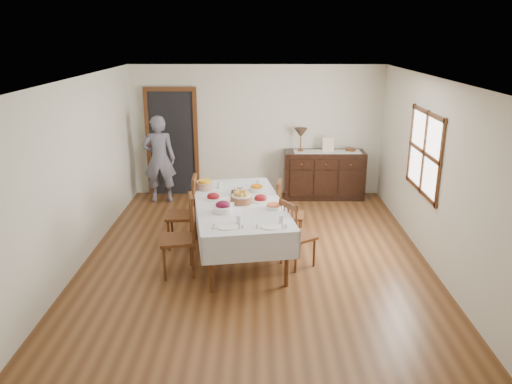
{
  "coord_description": "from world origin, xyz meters",
  "views": [
    {
      "loc": [
        0.04,
        -6.87,
        3.19
      ],
      "look_at": [
        0.0,
        0.1,
        0.95
      ],
      "focal_mm": 35.0,
      "sensor_mm": 36.0,
      "label": 1
    }
  ],
  "objects_px": {
    "dining_table": "(239,209)",
    "person": "(159,156)",
    "chair_left_far": "(185,211)",
    "sideboard": "(324,175)",
    "chair_right_near": "(295,233)",
    "table_lamp": "(301,134)",
    "chair_right_far": "(287,211)",
    "chair_left_near": "(181,235)"
  },
  "relations": [
    {
      "from": "sideboard",
      "to": "table_lamp",
      "type": "relative_size",
      "value": 3.44
    },
    {
      "from": "chair_right_near",
      "to": "sideboard",
      "type": "relative_size",
      "value": 0.62
    },
    {
      "from": "chair_right_far",
      "to": "table_lamp",
      "type": "bearing_deg",
      "value": -0.47
    },
    {
      "from": "person",
      "to": "table_lamp",
      "type": "xyz_separation_m",
      "value": [
        2.74,
        0.26,
        0.4
      ]
    },
    {
      "from": "chair_right_near",
      "to": "sideboard",
      "type": "xyz_separation_m",
      "value": [
        0.79,
        3.11,
        -0.02
      ]
    },
    {
      "from": "chair_left_far",
      "to": "chair_right_near",
      "type": "relative_size",
      "value": 1.14
    },
    {
      "from": "chair_right_near",
      "to": "chair_right_far",
      "type": "bearing_deg",
      "value": -29.53
    },
    {
      "from": "dining_table",
      "to": "chair_right_far",
      "type": "relative_size",
      "value": 2.62
    },
    {
      "from": "dining_table",
      "to": "person",
      "type": "distance_m",
      "value": 3.01
    },
    {
      "from": "person",
      "to": "dining_table",
      "type": "bearing_deg",
      "value": 117.33
    },
    {
      "from": "dining_table",
      "to": "chair_left_far",
      "type": "bearing_deg",
      "value": 147.0
    },
    {
      "from": "chair_left_far",
      "to": "dining_table",
      "type": "bearing_deg",
      "value": 64.29
    },
    {
      "from": "chair_left_near",
      "to": "person",
      "type": "distance_m",
      "value": 3.22
    },
    {
      "from": "dining_table",
      "to": "person",
      "type": "relative_size",
      "value": 1.43
    },
    {
      "from": "chair_left_far",
      "to": "table_lamp",
      "type": "bearing_deg",
      "value": 139.04
    },
    {
      "from": "chair_right_near",
      "to": "chair_left_near",
      "type": "bearing_deg",
      "value": 64.12
    },
    {
      "from": "chair_left_near",
      "to": "chair_right_near",
      "type": "distance_m",
      "value": 1.58
    },
    {
      "from": "chair_left_near",
      "to": "table_lamp",
      "type": "bearing_deg",
      "value": 139.07
    },
    {
      "from": "chair_right_near",
      "to": "table_lamp",
      "type": "relative_size",
      "value": 2.14
    },
    {
      "from": "dining_table",
      "to": "chair_left_far",
      "type": "relative_size",
      "value": 2.33
    },
    {
      "from": "chair_left_near",
      "to": "table_lamp",
      "type": "xyz_separation_m",
      "value": [
        1.87,
        3.34,
        0.74
      ]
    },
    {
      "from": "chair_left_near",
      "to": "sideboard",
      "type": "relative_size",
      "value": 0.71
    },
    {
      "from": "person",
      "to": "sideboard",
      "type": "bearing_deg",
      "value": 178.72
    },
    {
      "from": "chair_left_near",
      "to": "chair_left_far",
      "type": "bearing_deg",
      "value": 172.96
    },
    {
      "from": "chair_right_near",
      "to": "table_lamp",
      "type": "distance_m",
      "value": 3.24
    },
    {
      "from": "sideboard",
      "to": "chair_left_far",
      "type": "bearing_deg",
      "value": -135.29
    },
    {
      "from": "chair_right_near",
      "to": "chair_left_far",
      "type": "bearing_deg",
      "value": 32.76
    },
    {
      "from": "chair_left_far",
      "to": "sideboard",
      "type": "xyz_separation_m",
      "value": [
        2.43,
        2.4,
        -0.09
      ]
    },
    {
      "from": "chair_left_near",
      "to": "table_lamp",
      "type": "relative_size",
      "value": 2.44
    },
    {
      "from": "chair_left_near",
      "to": "table_lamp",
      "type": "distance_m",
      "value": 3.9
    },
    {
      "from": "chair_left_far",
      "to": "chair_left_near",
      "type": "bearing_deg",
      "value": 2.57
    },
    {
      "from": "dining_table",
      "to": "person",
      "type": "height_order",
      "value": "person"
    },
    {
      "from": "person",
      "to": "chair_left_far",
      "type": "bearing_deg",
      "value": 104.63
    },
    {
      "from": "dining_table",
      "to": "chair_left_far",
      "type": "height_order",
      "value": "chair_left_far"
    },
    {
      "from": "chair_left_far",
      "to": "chair_right_near",
      "type": "distance_m",
      "value": 1.79
    },
    {
      "from": "chair_right_near",
      "to": "sideboard",
      "type": "bearing_deg",
      "value": -48.06
    },
    {
      "from": "chair_left_near",
      "to": "chair_left_far",
      "type": "relative_size",
      "value": 1.0
    },
    {
      "from": "chair_right_near",
      "to": "table_lamp",
      "type": "height_order",
      "value": "table_lamp"
    },
    {
      "from": "chair_left_near",
      "to": "sideboard",
      "type": "xyz_separation_m",
      "value": [
        2.35,
        3.33,
        -0.09
      ]
    },
    {
      "from": "chair_right_near",
      "to": "table_lamp",
      "type": "bearing_deg",
      "value": -39.42
    },
    {
      "from": "chair_left_near",
      "to": "chair_right_near",
      "type": "xyz_separation_m",
      "value": [
        1.57,
        0.22,
        -0.07
      ]
    },
    {
      "from": "chair_right_near",
      "to": "chair_right_far",
      "type": "xyz_separation_m",
      "value": [
        -0.07,
        0.88,
        0.01
      ]
    }
  ]
}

